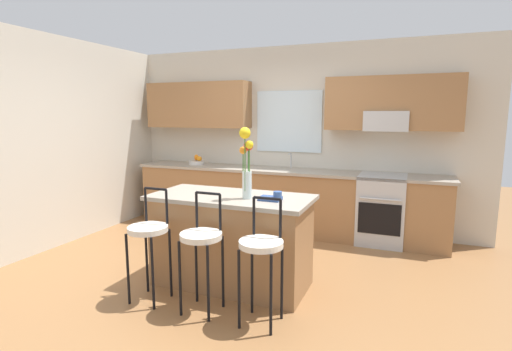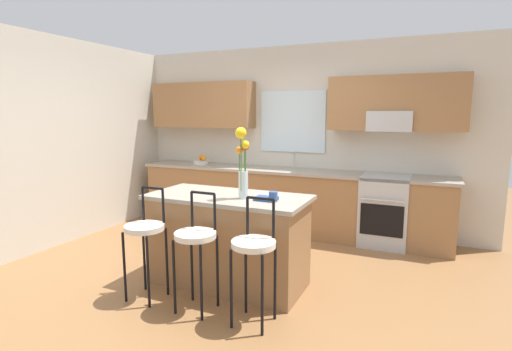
# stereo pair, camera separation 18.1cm
# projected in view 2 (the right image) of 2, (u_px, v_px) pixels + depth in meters

# --- Properties ---
(ground_plane) EXTENTS (14.00, 14.00, 0.00)m
(ground_plane) POSITION_uv_depth(u_px,v_px,m) (231.00, 273.00, 4.24)
(ground_plane) COLOR olive
(wall_left) EXTENTS (0.12, 4.60, 2.70)m
(wall_left) POSITION_uv_depth(u_px,v_px,m) (75.00, 141.00, 5.34)
(wall_left) COLOR beige
(wall_left) RESTS_ON ground
(back_wall_assembly) EXTENTS (5.60, 0.50, 2.70)m
(back_wall_assembly) POSITION_uv_depth(u_px,v_px,m) (294.00, 128.00, 5.78)
(back_wall_assembly) COLOR beige
(back_wall_assembly) RESTS_ON ground
(counter_run) EXTENTS (4.56, 0.64, 0.92)m
(counter_run) POSITION_uv_depth(u_px,v_px,m) (285.00, 200.00, 5.70)
(counter_run) COLOR #996B42
(counter_run) RESTS_ON ground
(sink_faucet) EXTENTS (0.02, 0.13, 0.23)m
(sink_faucet) POSITION_uv_depth(u_px,v_px,m) (294.00, 159.00, 5.70)
(sink_faucet) COLOR #B7BABC
(sink_faucet) RESTS_ON counter_run
(oven_range) EXTENTS (0.60, 0.64, 0.92)m
(oven_range) POSITION_uv_depth(u_px,v_px,m) (384.00, 210.00, 5.11)
(oven_range) COLOR #B7BABC
(oven_range) RESTS_ON ground
(kitchen_island) EXTENTS (1.60, 0.75, 0.92)m
(kitchen_island) POSITION_uv_depth(u_px,v_px,m) (228.00, 240.00, 3.91)
(kitchen_island) COLOR #996B42
(kitchen_island) RESTS_ON ground
(bar_stool_near) EXTENTS (0.36, 0.36, 1.04)m
(bar_stool_near) POSITION_uv_depth(u_px,v_px,m) (145.00, 233.00, 3.58)
(bar_stool_near) COLOR black
(bar_stool_near) RESTS_ON ground
(bar_stool_middle) EXTENTS (0.36, 0.36, 1.04)m
(bar_stool_middle) POSITION_uv_depth(u_px,v_px,m) (196.00, 240.00, 3.36)
(bar_stool_middle) COLOR black
(bar_stool_middle) RESTS_ON ground
(bar_stool_far) EXTENTS (0.36, 0.36, 1.04)m
(bar_stool_far) POSITION_uv_depth(u_px,v_px,m) (254.00, 249.00, 3.13)
(bar_stool_far) COLOR black
(bar_stool_far) RESTS_ON ground
(flower_vase) EXTENTS (0.14, 0.17, 0.67)m
(flower_vase) POSITION_uv_depth(u_px,v_px,m) (243.00, 160.00, 3.64)
(flower_vase) COLOR silver
(flower_vase) RESTS_ON kitchen_island
(mug_ceramic) EXTENTS (0.08, 0.08, 0.09)m
(mug_ceramic) POSITION_uv_depth(u_px,v_px,m) (273.00, 196.00, 3.57)
(mug_ceramic) COLOR #33518C
(mug_ceramic) RESTS_ON kitchen_island
(cookbook) EXTENTS (0.20, 0.15, 0.03)m
(cookbook) POSITION_uv_depth(u_px,v_px,m) (266.00, 199.00, 3.62)
(cookbook) COLOR navy
(cookbook) RESTS_ON kitchen_island
(fruit_bowl_oranges) EXTENTS (0.24, 0.24, 0.16)m
(fruit_bowl_oranges) POSITION_uv_depth(u_px,v_px,m) (201.00, 161.00, 6.20)
(fruit_bowl_oranges) COLOR silver
(fruit_bowl_oranges) RESTS_ON counter_run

